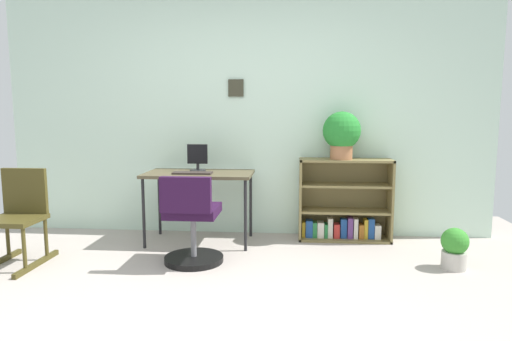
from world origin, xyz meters
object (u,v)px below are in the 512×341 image
at_px(office_chair, 192,225).
at_px(potted_plant_floor, 454,248).
at_px(bookshelf_low, 344,205).
at_px(potted_plant_on_shelf, 342,133).
at_px(rocking_chair, 19,216).
at_px(keyboard, 193,173).
at_px(monitor, 198,158).
at_px(desk, 199,178).

distance_m(office_chair, potted_plant_floor, 2.23).
distance_m(bookshelf_low, potted_plant_on_shelf, 0.75).
xyz_separation_m(office_chair, potted_plant_floor, (2.23, 0.07, -0.16)).
distance_m(rocking_chair, potted_plant_on_shelf, 3.08).
bearing_deg(keyboard, monitor, 88.90).
bearing_deg(office_chair, bookshelf_low, 33.04).
relative_size(desk, office_chair, 1.34).
bearing_deg(potted_plant_on_shelf, bookshelf_low, 51.07).
bearing_deg(keyboard, potted_plant_on_shelf, 11.70).
bearing_deg(rocking_chair, potted_plant_floor, 2.60).
bearing_deg(potted_plant_on_shelf, office_chair, -147.74).
distance_m(desk, monitor, 0.22).
bearing_deg(office_chair, potted_plant_on_shelf, 32.26).
distance_m(office_chair, rocking_chair, 1.51).
bearing_deg(desk, rocking_chair, -152.00).
height_order(bookshelf_low, potted_plant_floor, bookshelf_low).
height_order(potted_plant_on_shelf, potted_plant_floor, potted_plant_on_shelf).
bearing_deg(office_chair, rocking_chair, -176.19).
bearing_deg(office_chair, monitor, 98.12).
bearing_deg(office_chair, desk, 96.36).
height_order(monitor, potted_plant_on_shelf, potted_plant_on_shelf).
relative_size(rocking_chair, potted_plant_floor, 2.34).
distance_m(rocking_chair, bookshelf_low, 3.06).
bearing_deg(potted_plant_on_shelf, monitor, -176.50).
xyz_separation_m(potted_plant_on_shelf, potted_plant_floor, (0.88, -0.78, -0.92)).
bearing_deg(desk, potted_plant_on_shelf, 7.71).
height_order(bookshelf_low, potted_plant_on_shelf, potted_plant_on_shelf).
xyz_separation_m(monitor, office_chair, (0.11, -0.76, -0.50)).
distance_m(desk, potted_plant_floor, 2.42).
distance_m(desk, rocking_chair, 1.63).
distance_m(keyboard, potted_plant_on_shelf, 1.54).
distance_m(desk, keyboard, 0.13).
bearing_deg(rocking_chair, bookshelf_low, 19.17).
height_order(keyboard, potted_plant_on_shelf, potted_plant_on_shelf).
xyz_separation_m(rocking_chair, bookshelf_low, (2.89, 1.01, -0.06)).
relative_size(desk, monitor, 3.89).
bearing_deg(bookshelf_low, office_chair, -146.96).
relative_size(monitor, keyboard, 0.72).
relative_size(desk, bookshelf_low, 1.14).
bearing_deg(bookshelf_low, potted_plant_floor, -45.17).
relative_size(keyboard, office_chair, 0.48).
relative_size(monitor, office_chair, 0.35).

